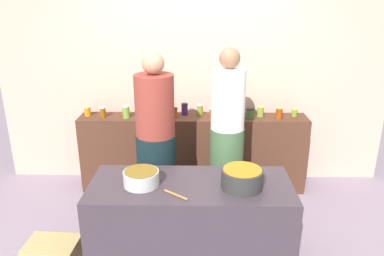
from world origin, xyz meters
name	(u,v)px	position (x,y,z in m)	size (l,w,h in m)	color
ground	(191,240)	(0.00, 0.00, 0.00)	(12.00, 12.00, 0.00)	gray
storefront_wall	(194,63)	(0.00, 1.45, 1.50)	(4.80, 0.12, 3.00)	#BFA08F
display_shelf	(193,153)	(0.00, 1.10, 0.46)	(2.70, 0.36, 0.93)	#4B2B1E
prep_table	(191,224)	(0.00, -0.30, 0.39)	(1.70, 0.70, 0.79)	#382F38
preserve_jar_0	(87,111)	(-1.26, 1.12, 0.98)	(0.08, 0.08, 0.11)	orange
preserve_jar_1	(103,112)	(-1.06, 1.06, 0.99)	(0.07, 0.07, 0.13)	brown
preserve_jar_2	(126,112)	(-0.78, 1.04, 1.00)	(0.08, 0.08, 0.15)	olive
preserve_jar_3	(152,112)	(-0.49, 1.10, 0.98)	(0.08, 0.08, 0.10)	#CD640A
preserve_jar_4	(175,112)	(-0.22, 1.11, 0.98)	(0.07, 0.07, 0.11)	#BA3923
preserve_jar_5	(185,109)	(-0.10, 1.17, 1.00)	(0.08, 0.08, 0.14)	#3D1A5C
preserve_jar_6	(200,110)	(0.08, 1.17, 0.99)	(0.07, 0.07, 0.13)	olive
preserve_jar_7	(212,113)	(0.23, 1.05, 0.99)	(0.08, 0.08, 0.12)	brown
preserve_jar_8	(227,111)	(0.40, 1.16, 0.98)	(0.07, 0.07, 0.10)	#551F4B
preserve_jar_9	(239,112)	(0.54, 1.10, 0.99)	(0.09, 0.09, 0.12)	#1F5627
preserve_jar_10	(250,113)	(0.66, 1.04, 0.99)	(0.09, 0.09, 0.13)	#355D2D
preserve_jar_11	(260,111)	(0.79, 1.13, 0.99)	(0.08, 0.08, 0.13)	olive
preserve_jar_12	(279,113)	(1.00, 1.05, 0.99)	(0.08, 0.08, 0.14)	#943A0D
preserve_jar_13	(295,112)	(1.20, 1.14, 0.98)	(0.07, 0.07, 0.10)	olive
cooking_pot_left	(141,178)	(-0.41, -0.33, 0.85)	(0.30, 0.30, 0.13)	#B7B7BC
cooking_pot_center	(242,178)	(0.42, -0.35, 0.87)	(0.34, 0.34, 0.16)	#2D2D2D
wooden_spoon	(176,195)	(-0.11, -0.50, 0.80)	(0.02, 0.02, 0.23)	#9E703D
cook_with_tongs	(156,151)	(-0.36, 0.34, 0.81)	(0.40, 0.40, 1.79)	black
cook_in_cap	(227,143)	(0.36, 0.50, 0.83)	(0.35, 0.35, 1.81)	#436540
bread_crate	(53,255)	(-1.20, -0.40, 0.13)	(0.44, 0.31, 0.26)	tan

